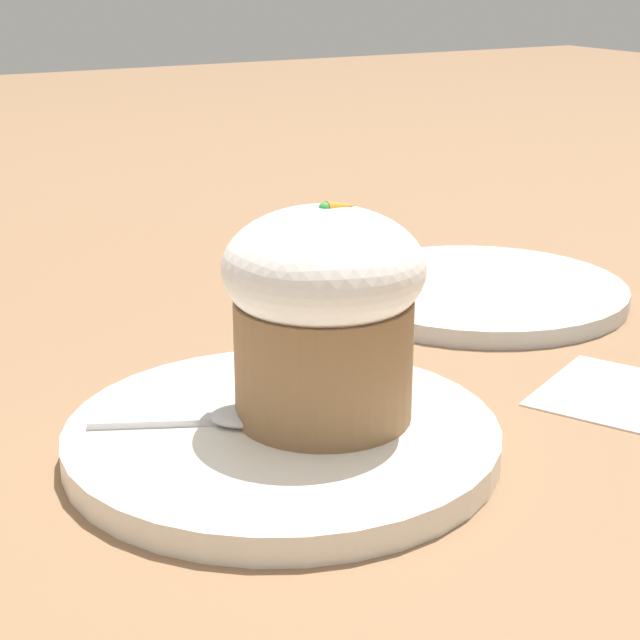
{
  "coord_description": "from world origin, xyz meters",
  "views": [
    {
      "loc": [
        -0.24,
        -0.47,
        0.26
      ],
      "look_at": [
        0.03,
        0.0,
        0.07
      ],
      "focal_mm": 60.0,
      "sensor_mm": 36.0,
      "label": 1
    }
  ],
  "objects": [
    {
      "name": "ground_plane",
      "position": [
        0.0,
        0.0,
        0.0
      ],
      "size": [
        4.0,
        4.0,
        0.0
      ],
      "primitive_type": "plane",
      "color": "#846042"
    },
    {
      "name": "dessert_plate",
      "position": [
        0.0,
        0.0,
        0.01
      ],
      "size": [
        0.23,
        0.23,
        0.02
      ],
      "color": "white",
      "rests_on": "ground_plane"
    },
    {
      "name": "carrot_cake",
      "position": [
        0.03,
        0.0,
        0.08
      ],
      "size": [
        0.11,
        0.11,
        0.12
      ],
      "color": "olive",
      "rests_on": "dessert_plate"
    },
    {
      "name": "spoon",
      "position": [
        -0.03,
        0.02,
        0.02
      ],
      "size": [
        0.1,
        0.06,
        0.01
      ],
      "color": "silver",
      "rests_on": "dessert_plate"
    },
    {
      "name": "side_plate",
      "position": [
        0.26,
        0.16,
        0.01
      ],
      "size": [
        0.23,
        0.23,
        0.01
      ],
      "color": "silver",
      "rests_on": "ground_plane"
    },
    {
      "name": "paper_napkin",
      "position": [
        0.21,
        -0.03,
        0.0
      ],
      "size": [
        0.12,
        0.12,
        0.0
      ],
      "color": "white",
      "rests_on": "ground_plane"
    }
  ]
}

